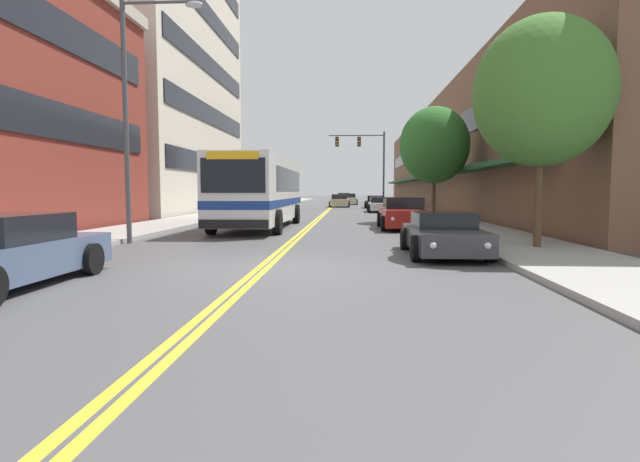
% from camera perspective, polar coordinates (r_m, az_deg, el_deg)
% --- Properties ---
extents(ground_plane, '(240.00, 240.00, 0.00)m').
position_cam_1_polar(ground_plane, '(48.09, 1.15, 2.59)').
color(ground_plane, '#4C4C4F').
extents(sidewalk_left, '(3.24, 106.00, 0.14)m').
position_cam_1_polar(sidewalk_left, '(48.89, -7.23, 2.67)').
color(sidewalk_left, '#9E9B96').
rests_on(sidewalk_left, ground_plane).
extents(sidewalk_right, '(3.24, 106.00, 0.14)m').
position_cam_1_polar(sidewalk_right, '(48.32, 9.63, 2.62)').
color(sidewalk_right, '#9E9B96').
rests_on(sidewalk_right, ground_plane).
extents(centre_line, '(0.34, 106.00, 0.01)m').
position_cam_1_polar(centre_line, '(48.09, 1.15, 2.60)').
color(centre_line, yellow).
rests_on(centre_line, ground_plane).
extents(office_tower_left, '(12.08, 21.72, 26.55)m').
position_cam_1_polar(office_tower_left, '(44.11, -20.46, 19.54)').
color(office_tower_left, beige).
rests_on(office_tower_left, ground_plane).
extents(storefront_row_right, '(9.10, 68.00, 9.41)m').
position_cam_1_polar(storefront_row_right, '(49.36, 16.54, 7.92)').
color(storefront_row_right, brown).
rests_on(storefront_row_right, ground_plane).
extents(city_bus, '(2.94, 11.20, 3.17)m').
position_cam_1_polar(city_bus, '(23.57, -6.72, 4.77)').
color(city_bus, silver).
rests_on(city_bus, ground_plane).
extents(car_charcoal_parked_left_mid, '(2.18, 4.34, 1.33)m').
position_cam_1_polar(car_charcoal_parked_left_mid, '(42.45, -5.14, 3.14)').
color(car_charcoal_parked_left_mid, '#232328').
rests_on(car_charcoal_parked_left_mid, ground_plane).
extents(car_dark_grey_parked_right_foreground, '(2.00, 4.18, 1.14)m').
position_cam_1_polar(car_dark_grey_parked_right_foreground, '(13.71, 13.92, -0.44)').
color(car_dark_grey_parked_right_foreground, '#38383D').
rests_on(car_dark_grey_parked_right_foreground, ground_plane).
extents(car_black_parked_right_mid, '(2.05, 4.30, 1.23)m').
position_cam_1_polar(car_black_parked_right_mid, '(49.84, 6.32, 3.29)').
color(car_black_parked_right_mid, black).
rests_on(car_black_parked_right_mid, ground_plane).
extents(car_white_parked_right_far, '(1.96, 4.92, 1.21)m').
position_cam_1_polar(car_white_parked_right_far, '(40.71, 6.84, 2.98)').
color(car_white_parked_right_far, white).
rests_on(car_white_parked_right_far, ground_plane).
extents(car_red_parked_right_end, '(2.18, 4.89, 1.43)m').
position_cam_1_polar(car_red_parked_right_end, '(22.92, 9.48, 1.92)').
color(car_red_parked_right_end, maroon).
rests_on(car_red_parked_right_end, ground_plane).
extents(car_champagne_moving_lead, '(2.20, 4.51, 1.36)m').
position_cam_1_polar(car_champagne_moving_lead, '(61.91, 3.30, 3.63)').
color(car_champagne_moving_lead, beige).
rests_on(car_champagne_moving_lead, ground_plane).
extents(car_navy_moving_second, '(2.05, 4.62, 1.39)m').
position_cam_1_polar(car_navy_moving_second, '(69.29, 2.75, 3.75)').
color(car_navy_moving_second, '#19234C').
rests_on(car_navy_moving_second, ground_plane).
extents(car_beige_moving_third, '(2.14, 4.50, 1.34)m').
position_cam_1_polar(car_beige_moving_third, '(52.58, 2.25, 3.44)').
color(car_beige_moving_third, '#BCAD89').
rests_on(car_beige_moving_third, ground_plane).
extents(traffic_signal_mast, '(5.47, 0.38, 7.44)m').
position_cam_1_polar(traffic_signal_mast, '(49.45, 5.30, 8.70)').
color(traffic_signal_mast, '#47474C').
rests_on(traffic_signal_mast, ground_plane).
extents(street_lamp_left_near, '(2.68, 0.28, 7.80)m').
position_cam_1_polar(street_lamp_left_near, '(17.56, -20.19, 14.08)').
color(street_lamp_left_near, '#47474C').
rests_on(street_lamp_left_near, ground_plane).
extents(street_tree_right_near, '(3.75, 3.75, 6.38)m').
position_cam_1_polar(street_tree_right_near, '(15.60, 24.06, 14.27)').
color(street_tree_right_near, brown).
rests_on(street_tree_right_near, sidewalk_right).
extents(street_tree_right_mid, '(3.79, 3.79, 6.16)m').
position_cam_1_polar(street_tree_right_mid, '(28.33, 12.95, 9.55)').
color(street_tree_right_mid, brown).
rests_on(street_tree_right_mid, sidewalk_right).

